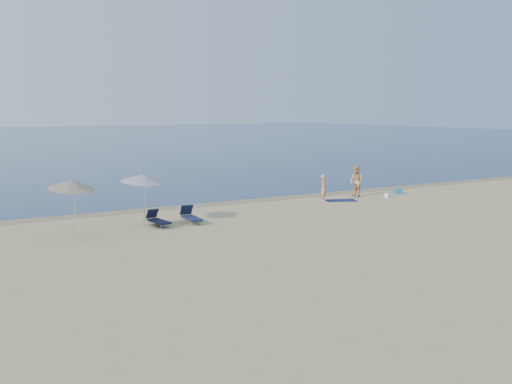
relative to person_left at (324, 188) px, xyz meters
The scene contains 11 objects.
sea 83.16m from the person_left, 91.18° to the left, with size 240.00×160.00×0.01m, color #0C224D.
wet_sand_strip 3.16m from the person_left, 124.00° to the left, with size 240.00×1.60×0.00m, color #847254.
person_left is the anchor object (origin of this frame).
person_right 3.03m from the person_left, 12.10° to the left, with size 0.90×0.70×1.84m, color tan.
beach_towel 1.32m from the person_left, 12.58° to the right, with size 1.72×0.96×0.03m, color #0E1646.
white_bag 4.37m from the person_left, ahead, with size 0.32×0.27×0.27m, color silver.
blue_cooler 6.03m from the person_left, ahead, with size 0.44×0.31×0.31m, color #1F67A8.
umbrella_near 11.70m from the person_left, behind, with size 2.30×2.32×2.46m.
umbrella_far 15.37m from the person_left, 169.85° to the right, with size 2.24×2.27×2.55m.
lounger_left 11.19m from the person_left, 169.89° to the right, with size 0.60×1.62×0.71m.
lounger_right 9.66m from the person_left, 167.55° to the right, with size 0.80×1.80×0.77m.
Camera 1 is at (-20.69, -11.61, 5.26)m, focal length 45.00 mm.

